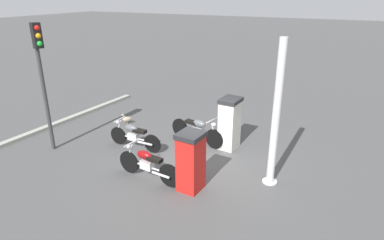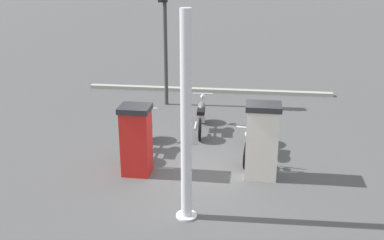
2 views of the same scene
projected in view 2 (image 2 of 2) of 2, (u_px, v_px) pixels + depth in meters
ground_plane at (199, 166)px, 10.80m from camera, size 120.00×120.00×0.00m
fuel_pump_near at (262, 141)px, 10.02m from camera, size 0.67×0.79×1.70m
fuel_pump_far at (136, 140)px, 10.22m from camera, size 0.68×0.71×1.59m
motorcycle_near_pump at (252, 138)px, 11.19m from camera, size 2.12×0.74×0.97m
motorcycle_far_pump at (142, 132)px, 11.52m from camera, size 2.05×0.56×0.97m
motorcycle_extra at (201, 115)px, 12.84m from camera, size 1.97×0.56×0.94m
wandering_duck at (255, 108)px, 14.26m from camera, size 0.36×0.37×0.43m
roadside_traffic_light at (164, 21)px, 14.28m from camera, size 0.40×0.29×4.01m
canopy_support_pole at (186, 124)px, 8.12m from camera, size 0.40×0.40×3.86m
road_edge_kerb at (208, 90)px, 16.61m from camera, size 0.77×8.70×0.12m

